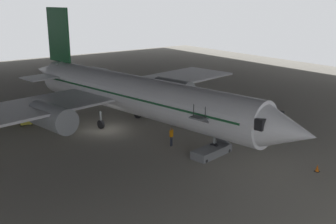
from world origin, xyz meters
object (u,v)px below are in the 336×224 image
(boarding_stairs, at_px, (211,147))
(baggage_tug, at_px, (25,119))
(airplane_main, at_px, (133,94))
(traffic_cone_orange, at_px, (317,168))
(crew_worker_by_stairs, at_px, (171,135))

(boarding_stairs, relative_size, baggage_tug, 1.98)
(airplane_main, bearing_deg, traffic_cone_orange, -73.05)
(boarding_stairs, bearing_deg, traffic_cone_orange, -59.83)
(crew_worker_by_stairs, bearing_deg, boarding_stairs, -71.27)
(crew_worker_by_stairs, height_order, baggage_tug, crew_worker_by_stairs)
(crew_worker_by_stairs, bearing_deg, baggage_tug, 120.12)
(boarding_stairs, height_order, crew_worker_by_stairs, boarding_stairs)
(airplane_main, relative_size, traffic_cone_orange, 64.18)
(boarding_stairs, height_order, baggage_tug, boarding_stairs)
(airplane_main, bearing_deg, baggage_tug, 137.33)
(boarding_stairs, xyz_separation_m, crew_worker_by_stairs, (-1.33, 3.92, 0.27))
(traffic_cone_orange, bearing_deg, airplane_main, 106.95)
(traffic_cone_orange, height_order, baggage_tug, baggage_tug)
(airplane_main, xyz_separation_m, crew_worker_by_stairs, (-0.15, -6.71, -2.54))
(crew_worker_by_stairs, bearing_deg, airplane_main, 88.69)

